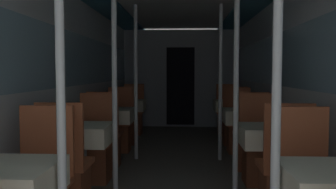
{
  "coord_description": "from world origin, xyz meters",
  "views": [
    {
      "loc": [
        0.1,
        -1.35,
        1.27
      ],
      "look_at": [
        -0.09,
        2.83,
        1.01
      ],
      "focal_mm": 40.0,
      "sensor_mm": 36.0,
      "label": 1
    }
  ],
  "objects_px": {
    "support_pole_right_0": "(276,101)",
    "dining_table_left_0": "(5,185)",
    "chair_left_near_2": "(105,144)",
    "chair_left_near_3": "(125,126)",
    "chair_left_near_1": "(66,180)",
    "chair_right_near_1": "(283,183)",
    "chair_left_far_3": "(133,119)",
    "dining_table_right_2": "(244,118)",
    "support_pole_left_0": "(61,100)",
    "dining_table_right_1": "(270,138)",
    "dining_table_left_1": "(82,137)",
    "dining_table_left_3": "(129,107)",
    "chair_left_far_2": "(119,132)",
    "support_pole_right_2": "(220,83)",
    "dining_table_right_3": "(230,107)",
    "chair_right_far_2": "(239,133)",
    "support_pole_left_2": "(136,83)",
    "support_pole_left_1": "(115,88)",
    "dining_table_left_2": "(113,117)",
    "chair_right_far_3": "(227,119)",
    "chair_right_near_3": "(234,127)",
    "chair_left_far_1": "(95,154)",
    "chair_right_far_1": "(259,156)",
    "support_pole_right_1": "(236,88)"
  },
  "relations": [
    {
      "from": "chair_right_far_1",
      "to": "support_pole_right_0",
      "type": "bearing_deg",
      "value": 81.03
    },
    {
      "from": "dining_table_left_1",
      "to": "dining_table_right_2",
      "type": "relative_size",
      "value": 1.0
    },
    {
      "from": "support_pole_left_0",
      "to": "dining_table_right_1",
      "type": "xyz_separation_m",
      "value": [
        1.55,
        1.63,
        -0.5
      ]
    },
    {
      "from": "dining_table_left_0",
      "to": "chair_left_far_2",
      "type": "xyz_separation_m",
      "value": [
        0.0,
        3.78,
        -0.3
      ]
    },
    {
      "from": "chair_left_far_2",
      "to": "support_pole_left_2",
      "type": "height_order",
      "value": "support_pole_left_2"
    },
    {
      "from": "dining_table_left_2",
      "to": "chair_left_near_3",
      "type": "distance_m",
      "value": 1.15
    },
    {
      "from": "dining_table_right_2",
      "to": "chair_right_far_3",
      "type": "xyz_separation_m",
      "value": [
        0.0,
        2.15,
        -0.3
      ]
    },
    {
      "from": "dining_table_left_1",
      "to": "support_pole_left_2",
      "type": "xyz_separation_m",
      "value": [
        0.34,
        1.63,
        0.5
      ]
    },
    {
      "from": "support_pole_right_0",
      "to": "chair_right_near_1",
      "type": "relative_size",
      "value": 2.19
    },
    {
      "from": "support_pole_left_2",
      "to": "support_pole_right_0",
      "type": "relative_size",
      "value": 1.0
    },
    {
      "from": "dining_table_left_2",
      "to": "chair_left_near_3",
      "type": "xyz_separation_m",
      "value": [
        0.0,
        1.11,
        -0.3
      ]
    },
    {
      "from": "support_pole_right_0",
      "to": "dining_table_left_0",
      "type": "bearing_deg",
      "value": 180.0
    },
    {
      "from": "chair_right_far_2",
      "to": "support_pole_right_2",
      "type": "height_order",
      "value": "support_pole_right_2"
    },
    {
      "from": "support_pole_right_1",
      "to": "support_pole_left_2",
      "type": "bearing_deg",
      "value": 126.61
    },
    {
      "from": "dining_table_right_1",
      "to": "dining_table_right_2",
      "type": "height_order",
      "value": "same"
    },
    {
      "from": "chair_left_near_2",
      "to": "chair_left_near_1",
      "type": "bearing_deg",
      "value": -90.0
    },
    {
      "from": "support_pole_right_0",
      "to": "chair_right_near_3",
      "type": "relative_size",
      "value": 2.19
    },
    {
      "from": "support_pole_left_1",
      "to": "dining_table_left_2",
      "type": "relative_size",
      "value": 3.03
    },
    {
      "from": "chair_left_near_2",
      "to": "chair_left_near_3",
      "type": "distance_m",
      "value": 1.63
    },
    {
      "from": "dining_table_left_3",
      "to": "dining_table_right_1",
      "type": "height_order",
      "value": "same"
    },
    {
      "from": "chair_left_near_1",
      "to": "dining_table_left_2",
      "type": "height_order",
      "value": "chair_left_near_1"
    },
    {
      "from": "dining_table_left_0",
      "to": "chair_right_far_1",
      "type": "distance_m",
      "value": 2.88
    },
    {
      "from": "dining_table_left_1",
      "to": "chair_left_far_3",
      "type": "relative_size",
      "value": 0.72
    },
    {
      "from": "chair_right_far_3",
      "to": "chair_left_far_1",
      "type": "bearing_deg",
      "value": 59.91
    },
    {
      "from": "dining_table_left_3",
      "to": "dining_table_right_3",
      "type": "bearing_deg",
      "value": 0.0
    },
    {
      "from": "chair_left_near_3",
      "to": "chair_left_near_2",
      "type": "bearing_deg",
      "value": -90.0
    },
    {
      "from": "chair_left_far_2",
      "to": "support_pole_right_2",
      "type": "height_order",
      "value": "support_pole_right_2"
    },
    {
      "from": "chair_right_far_2",
      "to": "chair_left_near_1",
      "type": "bearing_deg",
      "value": 54.71
    },
    {
      "from": "support_pole_right_2",
      "to": "chair_right_far_3",
      "type": "bearing_deg",
      "value": 81.03
    },
    {
      "from": "dining_table_left_1",
      "to": "chair_left_near_2",
      "type": "height_order",
      "value": "chair_left_near_2"
    },
    {
      "from": "chair_left_far_3",
      "to": "dining_table_right_3",
      "type": "relative_size",
      "value": 1.39
    },
    {
      "from": "chair_left_far_2",
      "to": "chair_right_far_1",
      "type": "bearing_deg",
      "value": 139.21
    },
    {
      "from": "dining_table_left_3",
      "to": "chair_left_near_1",
      "type": "bearing_deg",
      "value": -90.0
    },
    {
      "from": "dining_table_left_0",
      "to": "support_pole_right_2",
      "type": "height_order",
      "value": "support_pole_right_2"
    },
    {
      "from": "chair_left_far_1",
      "to": "chair_right_far_2",
      "type": "relative_size",
      "value": 1.0
    },
    {
      "from": "support_pole_left_0",
      "to": "chair_right_near_1",
      "type": "height_order",
      "value": "support_pole_left_0"
    },
    {
      "from": "chair_left_far_3",
      "to": "dining_table_right_2",
      "type": "relative_size",
      "value": 1.39
    },
    {
      "from": "chair_left_far_2",
      "to": "chair_right_far_1",
      "type": "xyz_separation_m",
      "value": [
        1.89,
        -1.63,
        0.0
      ]
    },
    {
      "from": "chair_right_near_3",
      "to": "chair_left_near_3",
      "type": "bearing_deg",
      "value": 180.0
    },
    {
      "from": "chair_right_far_3",
      "to": "chair_right_near_1",
      "type": "bearing_deg",
      "value": 90.0
    },
    {
      "from": "dining_table_left_2",
      "to": "chair_right_near_1",
      "type": "bearing_deg",
      "value": -48.69
    },
    {
      "from": "support_pole_left_0",
      "to": "support_pole_right_1",
      "type": "xyz_separation_m",
      "value": [
        1.21,
        1.63,
        0.0
      ]
    },
    {
      "from": "chair_left_near_1",
      "to": "chair_right_near_1",
      "type": "xyz_separation_m",
      "value": [
        1.89,
        0.0,
        0.0
      ]
    },
    {
      "from": "dining_table_left_3",
      "to": "chair_right_near_1",
      "type": "height_order",
      "value": "chair_right_near_1"
    },
    {
      "from": "chair_left_far_3",
      "to": "support_pole_right_0",
      "type": "relative_size",
      "value": 0.46
    },
    {
      "from": "support_pole_left_0",
      "to": "chair_right_far_2",
      "type": "relative_size",
      "value": 2.19
    },
    {
      "from": "chair_right_far_3",
      "to": "chair_left_near_2",
      "type": "bearing_deg",
      "value": 54.71
    },
    {
      "from": "support_pole_left_1",
      "to": "chair_left_near_3",
      "type": "distance_m",
      "value": 2.87
    },
    {
      "from": "chair_left_far_1",
      "to": "dining_table_right_1",
      "type": "relative_size",
      "value": 1.39
    },
    {
      "from": "support_pole_right_0",
      "to": "dining_table_right_2",
      "type": "distance_m",
      "value": 3.31
    }
  ]
}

